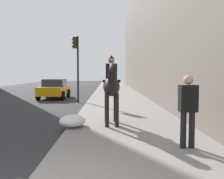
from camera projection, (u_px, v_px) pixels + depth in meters
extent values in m
ellipsoid|color=black|center=(111.00, 86.00, 8.48)|extent=(1.52, 0.60, 0.66)
cylinder|color=black|center=(117.00, 110.00, 8.09)|extent=(0.13, 0.13, 1.10)
cylinder|color=black|center=(107.00, 110.00, 8.07)|extent=(0.13, 0.13, 1.10)
cylinder|color=black|center=(115.00, 106.00, 8.99)|extent=(0.13, 0.13, 1.10)
cylinder|color=black|center=(106.00, 107.00, 8.97)|extent=(0.13, 0.13, 1.10)
cylinder|color=black|center=(112.00, 76.00, 7.69)|extent=(0.64, 0.30, 0.68)
ellipsoid|color=black|center=(113.00, 68.00, 7.47)|extent=(0.63, 0.24, 0.49)
cylinder|color=black|center=(111.00, 88.00, 9.20)|extent=(0.28, 0.11, 0.55)
cube|color=black|center=(111.00, 81.00, 8.52)|extent=(0.46, 0.61, 0.08)
cube|color=black|center=(111.00, 72.00, 8.50)|extent=(0.29, 0.39, 0.55)
sphere|color=tan|center=(111.00, 60.00, 8.48)|extent=(0.22, 0.22, 0.22)
cone|color=black|center=(111.00, 57.00, 8.47)|extent=(0.21, 0.21, 0.10)
cylinder|color=black|center=(183.00, 130.00, 5.80)|extent=(0.14, 0.14, 0.85)
cylinder|color=black|center=(192.00, 130.00, 5.81)|extent=(0.14, 0.14, 0.85)
cube|color=black|center=(188.00, 98.00, 5.76)|extent=(0.27, 0.41, 0.62)
sphere|color=#D8AD8C|center=(188.00, 80.00, 5.73)|extent=(0.22, 0.22, 0.22)
cube|color=orange|center=(54.00, 90.00, 18.52)|extent=(3.85, 1.73, 0.60)
cube|color=#262D38|center=(55.00, 83.00, 18.71)|extent=(1.87, 1.51, 0.52)
cylinder|color=black|center=(63.00, 96.00, 17.36)|extent=(0.64, 0.22, 0.64)
cylinder|color=black|center=(38.00, 96.00, 17.34)|extent=(0.64, 0.22, 0.64)
cylinder|color=black|center=(68.00, 93.00, 19.73)|extent=(0.64, 0.22, 0.64)
cylinder|color=black|center=(47.00, 93.00, 19.72)|extent=(0.64, 0.22, 0.64)
cylinder|color=black|center=(78.00, 70.00, 15.77)|extent=(0.12, 0.12, 4.19)
cube|color=#2D280C|center=(75.00, 43.00, 15.65)|extent=(0.20, 0.24, 0.70)
sphere|color=red|center=(73.00, 39.00, 15.64)|extent=(0.14, 0.14, 0.14)
sphere|color=orange|center=(73.00, 43.00, 15.65)|extent=(0.14, 0.14, 0.14)
sphere|color=green|center=(73.00, 46.00, 15.67)|extent=(0.14, 0.14, 0.14)
ellipsoid|color=white|center=(72.00, 121.00, 8.16)|extent=(1.10, 0.84, 0.38)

